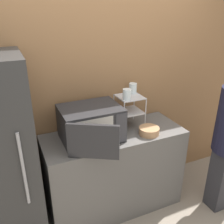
% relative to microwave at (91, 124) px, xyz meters
% --- Properties ---
extents(ground_plane, '(12.00, 12.00, 0.00)m').
position_rel_microwave_xyz_m(ground_plane, '(0.25, -0.27, -1.09)').
color(ground_plane, gray).
extents(wall_back, '(8.00, 0.06, 2.60)m').
position_rel_microwave_xyz_m(wall_back, '(0.25, 0.34, 0.21)').
color(wall_back, olive).
rests_on(wall_back, ground_plane).
extents(counter, '(1.44, 0.57, 0.93)m').
position_rel_microwave_xyz_m(counter, '(0.25, 0.01, -0.63)').
color(counter, '#595654').
rests_on(counter, ground_plane).
extents(microwave, '(0.58, 0.67, 0.33)m').
position_rel_microwave_xyz_m(microwave, '(0.00, 0.00, 0.00)').
color(microwave, '#262628').
rests_on(microwave, counter).
extents(dish_rack, '(0.26, 0.26, 0.34)m').
position_rel_microwave_xyz_m(dish_rack, '(0.47, 0.11, 0.08)').
color(dish_rack, '#B2B2B7').
rests_on(dish_rack, counter).
extents(glass_front_left, '(0.08, 0.08, 0.11)m').
position_rel_microwave_xyz_m(glass_front_left, '(0.39, 0.04, 0.23)').
color(glass_front_left, silver).
rests_on(glass_front_left, dish_rack).
extents(glass_back_right, '(0.08, 0.08, 0.11)m').
position_rel_microwave_xyz_m(glass_back_right, '(0.54, 0.18, 0.23)').
color(glass_back_right, silver).
rests_on(glass_back_right, dish_rack).
extents(bowl, '(0.20, 0.20, 0.07)m').
position_rel_microwave_xyz_m(bowl, '(0.56, -0.14, -0.13)').
color(bowl, '#AD7F56').
rests_on(bowl, counter).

